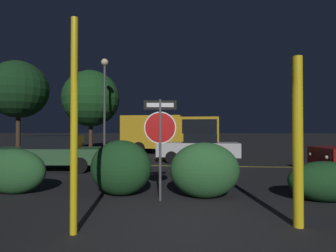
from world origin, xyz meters
name	(u,v)px	position (x,y,z in m)	size (l,w,h in m)	color
ground_plane	(182,229)	(0.00, 0.00, 0.00)	(260.00, 260.00, 0.00)	black
road_center_stripe	(187,166)	(0.00, 7.62, 0.00)	(33.32, 0.12, 0.01)	gold
stop_sign	(160,129)	(-0.57, 1.71, 1.66)	(0.77, 0.11, 2.36)	#4C4C51
yellow_pole_left	(74,125)	(-1.71, -0.35, 1.72)	(0.11, 0.11, 3.44)	yellow
yellow_pole_right	(298,141)	(1.96, 0.27, 1.45)	(0.17, 0.17, 2.90)	yellow
hedge_bush_0	(13,171)	(-4.42, 2.03, 0.58)	(1.72, 0.79, 1.16)	#285B2D
hedge_bush_1	(121,168)	(-1.61, 2.12, 0.69)	(1.54, 1.08, 1.39)	#19421E
hedge_bush_2	(204,170)	(0.47, 2.06, 0.67)	(1.68, 1.06, 1.34)	#285B2D
hedge_bush_3	(325,181)	(3.23, 1.97, 0.46)	(1.68, 0.91, 0.92)	#19421E
passing_car_1	(52,153)	(-5.58, 6.05, 0.71)	(5.02, 2.23, 1.41)	#335B38
passing_car_2	(198,147)	(0.54, 9.26, 0.74)	(4.28, 2.02, 1.48)	silver
delivery_truck	(173,132)	(-1.09, 14.09, 1.52)	(6.76, 2.90, 2.64)	gold
street_lamp	(105,88)	(-5.78, 13.25, 4.53)	(0.50, 0.50, 6.58)	#4C4C51
tree_0	(91,99)	(-8.15, 16.83, 4.27)	(4.69, 4.69, 6.62)	#422D1E
tree_1	(19,90)	(-12.87, 14.41, 4.71)	(4.33, 4.33, 6.89)	#422D1E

